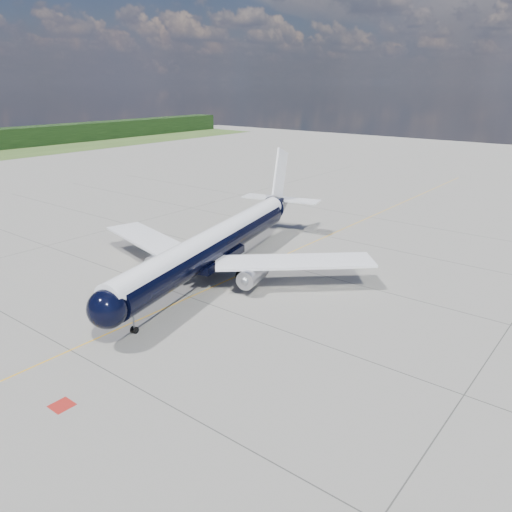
# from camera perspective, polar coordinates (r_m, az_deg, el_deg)

# --- Properties ---
(ground) EXTENTS (320.00, 320.00, 0.00)m
(ground) POSITION_cam_1_polar(r_m,az_deg,el_deg) (71.04, 3.99, 0.43)
(ground) COLOR gray
(ground) RESTS_ON ground
(taxiway_centerline) EXTENTS (0.16, 160.00, 0.01)m
(taxiway_centerline) POSITION_cam_1_polar(r_m,az_deg,el_deg) (67.19, 1.57, -0.64)
(taxiway_centerline) COLOR #F0A70C
(taxiway_centerline) RESTS_ON ground
(red_marking) EXTENTS (1.60, 1.60, 0.01)m
(red_marking) POSITION_cam_1_polar(r_m,az_deg,el_deg) (41.51, -21.30, -15.62)
(red_marking) COLOR maroon
(red_marking) RESTS_ON ground
(main_airliner) EXTENTS (37.34, 46.19, 13.53)m
(main_airliner) POSITION_cam_1_polar(r_m,az_deg,el_deg) (61.54, -4.40, 1.55)
(main_airliner) COLOR black
(main_airliner) RESTS_ON ground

